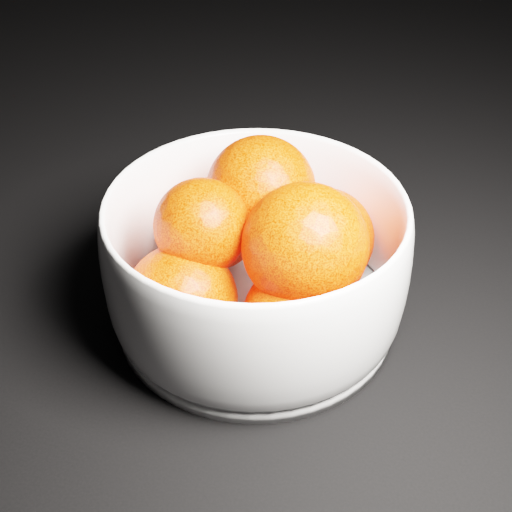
# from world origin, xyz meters

# --- Properties ---
(bowl) EXTENTS (0.24, 0.24, 0.12)m
(bowl) POSITION_xyz_m (-0.25, -0.09, 0.06)
(bowl) COLOR white
(bowl) RESTS_ON ground
(orange_pile) EXTENTS (0.18, 0.19, 0.14)m
(orange_pile) POSITION_xyz_m (-0.25, -0.09, 0.08)
(orange_pile) COLOR #FF2F07
(orange_pile) RESTS_ON bowl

